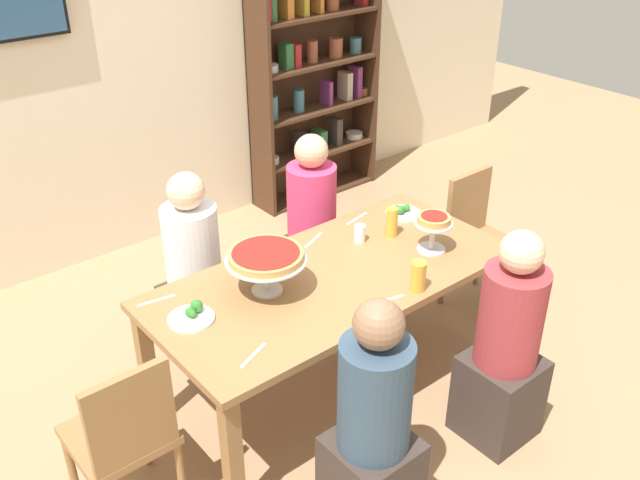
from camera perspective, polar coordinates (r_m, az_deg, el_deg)
The scene contains 23 objects.
ground_plane at distance 3.93m, azimuth 0.95°, elevation -11.94°, with size 12.00×12.00×0.00m, color #9E7A56.
rear_partition at distance 4.98m, azimuth -16.04°, elevation 14.50°, with size 8.00×0.12×2.80m, color beige.
dining_table at distance 3.53m, azimuth 1.03°, elevation -3.93°, with size 1.86×0.88×0.74m.
bookshelf at distance 5.62m, azimuth -0.62°, elevation 14.96°, with size 1.14×0.30×2.21m.
diner_far_right at distance 4.33m, azimuth -0.67°, elevation 0.40°, with size 0.34×0.34×1.15m.
diner_far_left at distance 3.93m, azimuth -10.11°, elevation -3.40°, with size 0.34×0.34×1.15m.
diner_near_left at distance 2.99m, azimuth 4.34°, elevation -15.50°, with size 0.34×0.34×1.15m.
diner_near_right at distance 3.48m, azimuth 14.82°, elevation -8.89°, with size 0.34×0.34×1.15m.
chair_head_west at distance 3.09m, azimuth -15.62°, elevation -15.00°, with size 0.40×0.40×0.87m.
chair_head_east at distance 4.45m, azimuth 12.80°, elevation 0.39°, with size 0.40×0.40×0.87m.
deep_dish_pizza_stand at distance 3.26m, azimuth -4.42°, elevation -1.50°, with size 0.38×0.38×0.22m.
personal_pizza_stand at distance 3.65m, azimuth 9.20°, elevation 1.18°, with size 0.20×0.20×0.20m.
salad_plate_near_diner at distance 4.05m, azimuth 6.74°, elevation 2.30°, with size 0.20×0.20×0.07m.
salad_plate_far_diner at distance 3.21m, azimuth -10.34°, elevation -6.02°, with size 0.21×0.21×0.07m.
beer_glass_amber_tall at distance 3.36m, azimuth 8.00°, elevation -2.92°, with size 0.07×0.07×0.15m, color gold.
beer_glass_amber_short at distance 3.54m, azimuth -3.19°, elevation -0.92°, with size 0.07×0.07×0.13m, color gold.
beer_glass_amber_spare at distance 3.80m, azimuth 5.86°, elevation 1.47°, with size 0.06×0.06×0.16m, color gold.
water_glass_clear_near at distance 3.74m, azimuth 3.25°, elevation 0.54°, with size 0.06×0.06×0.10m, color white.
cutlery_fork_near at distance 2.97m, azimuth -5.42°, elevation -9.32°, with size 0.18×0.02×0.01m, color silver.
cutlery_knife_near at distance 3.37m, azimuth -13.16°, elevation -4.82°, with size 0.18×0.02×0.01m, color silver.
cutlery_fork_far at distance 3.30m, azimuth 5.47°, elevation -4.89°, with size 0.18×0.02×0.01m, color silver.
cutlery_knife_far at distance 3.99m, azimuth 3.03°, elevation 1.75°, with size 0.18×0.02×0.01m, color silver.
cutlery_spare_fork at distance 3.77m, azimuth -0.52°, elevation -0.02°, with size 0.18×0.02×0.01m, color silver.
Camera 1 is at (-1.91, -2.23, 2.60)m, focal length 39.33 mm.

